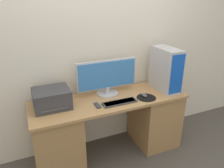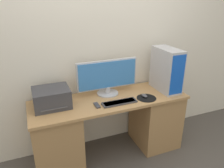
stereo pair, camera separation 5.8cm
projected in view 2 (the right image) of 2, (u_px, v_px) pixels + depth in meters
The scene contains 10 objects.
ground_plane at pixel (119, 168), 2.47m from camera, with size 12.00×12.00×0.00m, color #4C4742.
wall_back at pixel (99, 39), 2.49m from camera, with size 6.40×0.05×2.70m.
desk at pixel (110, 126), 2.57m from camera, with size 1.75×0.57×0.74m.
monitor at pixel (107, 77), 2.48m from camera, with size 0.71×0.25×0.41m.
keyboard at pixel (120, 102), 2.33m from camera, with size 0.38×0.11×0.02m.
mousepad at pixel (146, 98), 2.45m from camera, with size 0.22×0.22×0.00m.
mouse at pixel (144, 96), 2.46m from camera, with size 0.05×0.09×0.03m.
computer_tower at pixel (167, 70), 2.57m from camera, with size 0.20×0.42×0.51m.
printer at pixel (52, 98), 2.24m from camera, with size 0.37×0.32×0.19m.
remote_control at pixel (97, 105), 2.27m from camera, with size 0.04×0.12×0.02m.
Camera 2 is at (-0.79, -1.75, 1.82)m, focal length 35.00 mm.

